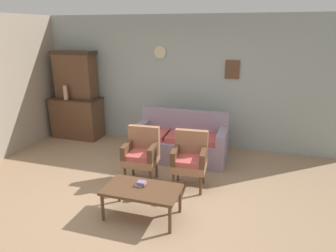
{
  "coord_description": "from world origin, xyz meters",
  "views": [
    {
      "loc": [
        1.47,
        -3.55,
        2.42
      ],
      "look_at": [
        0.03,
        1.12,
        0.85
      ],
      "focal_mm": 32.48,
      "sensor_mm": 36.0,
      "label": 1
    }
  ],
  "objects_px": {
    "vase_on_cabinet": "(66,93)",
    "book_stack_on_table": "(141,184)",
    "armchair_near_couch_end": "(190,157)",
    "side_cabinet": "(77,117)",
    "floral_couch": "(181,142)",
    "coffee_table": "(142,191)",
    "armchair_row_middle": "(142,152)"
  },
  "relations": [
    {
      "from": "vase_on_cabinet",
      "to": "book_stack_on_table",
      "type": "distance_m",
      "value": 3.56
    },
    {
      "from": "side_cabinet",
      "to": "armchair_near_couch_end",
      "type": "distance_m",
      "value": 3.38
    },
    {
      "from": "floral_couch",
      "to": "side_cabinet",
      "type": "bearing_deg",
      "value": 169.41
    },
    {
      "from": "side_cabinet",
      "to": "floral_couch",
      "type": "xyz_separation_m",
      "value": [
        2.61,
        -0.49,
        -0.14
      ]
    },
    {
      "from": "armchair_row_middle",
      "to": "book_stack_on_table",
      "type": "height_order",
      "value": "armchair_row_middle"
    },
    {
      "from": "book_stack_on_table",
      "to": "armchair_near_couch_end",
      "type": "bearing_deg",
      "value": 64.3
    },
    {
      "from": "floral_couch",
      "to": "book_stack_on_table",
      "type": "height_order",
      "value": "floral_couch"
    },
    {
      "from": "vase_on_cabinet",
      "to": "side_cabinet",
      "type": "bearing_deg",
      "value": 61.26
    },
    {
      "from": "side_cabinet",
      "to": "armchair_row_middle",
      "type": "xyz_separation_m",
      "value": [
        2.22,
        -1.55,
        0.03
      ]
    },
    {
      "from": "side_cabinet",
      "to": "vase_on_cabinet",
      "type": "bearing_deg",
      "value": -118.74
    },
    {
      "from": "book_stack_on_table",
      "to": "side_cabinet",
      "type": "bearing_deg",
      "value": 136.45
    },
    {
      "from": "side_cabinet",
      "to": "book_stack_on_table",
      "type": "bearing_deg",
      "value": -43.55
    },
    {
      "from": "armchair_near_couch_end",
      "to": "book_stack_on_table",
      "type": "height_order",
      "value": "armchair_near_couch_end"
    },
    {
      "from": "armchair_row_middle",
      "to": "coffee_table",
      "type": "xyz_separation_m",
      "value": [
        0.39,
        -0.96,
        -0.12
      ]
    },
    {
      "from": "armchair_row_middle",
      "to": "floral_couch",
      "type": "bearing_deg",
      "value": 70.14
    },
    {
      "from": "side_cabinet",
      "to": "armchair_near_couch_end",
      "type": "relative_size",
      "value": 1.28
    },
    {
      "from": "armchair_near_couch_end",
      "to": "floral_couch",
      "type": "bearing_deg",
      "value": 111.83
    },
    {
      "from": "armchair_row_middle",
      "to": "book_stack_on_table",
      "type": "xyz_separation_m",
      "value": [
        0.35,
        -0.9,
        -0.05
      ]
    },
    {
      "from": "coffee_table",
      "to": "book_stack_on_table",
      "type": "bearing_deg",
      "value": 117.33
    },
    {
      "from": "armchair_row_middle",
      "to": "side_cabinet",
      "type": "bearing_deg",
      "value": 145.06
    },
    {
      "from": "armchair_row_middle",
      "to": "book_stack_on_table",
      "type": "distance_m",
      "value": 0.97
    },
    {
      "from": "side_cabinet",
      "to": "floral_couch",
      "type": "distance_m",
      "value": 2.66
    },
    {
      "from": "side_cabinet",
      "to": "coffee_table",
      "type": "height_order",
      "value": "side_cabinet"
    },
    {
      "from": "book_stack_on_table",
      "to": "vase_on_cabinet",
      "type": "bearing_deg",
      "value": 139.87
    },
    {
      "from": "armchair_row_middle",
      "to": "armchair_near_couch_end",
      "type": "relative_size",
      "value": 1.0
    },
    {
      "from": "floral_couch",
      "to": "coffee_table",
      "type": "relative_size",
      "value": 1.76
    },
    {
      "from": "vase_on_cabinet",
      "to": "book_stack_on_table",
      "type": "height_order",
      "value": "vase_on_cabinet"
    },
    {
      "from": "armchair_near_couch_end",
      "to": "coffee_table",
      "type": "bearing_deg",
      "value": -112.54
    },
    {
      "from": "vase_on_cabinet",
      "to": "coffee_table",
      "type": "xyz_separation_m",
      "value": [
        2.71,
        -2.33,
        -0.7
      ]
    },
    {
      "from": "side_cabinet",
      "to": "armchair_near_couch_end",
      "type": "xyz_separation_m",
      "value": [
        3.02,
        -1.52,
        0.03
      ]
    },
    {
      "from": "armchair_near_couch_end",
      "to": "book_stack_on_table",
      "type": "distance_m",
      "value": 1.03
    },
    {
      "from": "vase_on_cabinet",
      "to": "coffee_table",
      "type": "distance_m",
      "value": 3.64
    }
  ]
}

